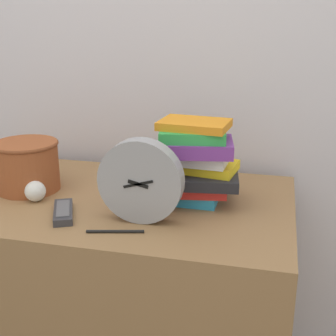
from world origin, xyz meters
The scene contains 8 objects.
wall_back centered at (0.00, 0.71, 1.20)m, with size 6.00×0.04×2.40m.
desk centered at (0.00, 0.32, 0.38)m, with size 1.13×0.64×0.76m.
desk_clock centered at (0.16, 0.18, 0.87)m, with size 0.23×0.05×0.23m.
book_stack centered at (0.27, 0.35, 0.88)m, with size 0.28×0.21×0.24m.
basket centered at (-0.26, 0.32, 0.84)m, with size 0.20×0.20×0.15m.
tv_remote centered at (-0.06, 0.16, 0.77)m, with size 0.11×0.16×0.02m.
crumpled_paper_ball centered at (-0.19, 0.24, 0.79)m, with size 0.06×0.06×0.06m.
pen centered at (0.11, 0.10, 0.76)m, with size 0.15×0.04×0.01m.
Camera 1 is at (0.50, -0.92, 1.29)m, focal length 50.00 mm.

